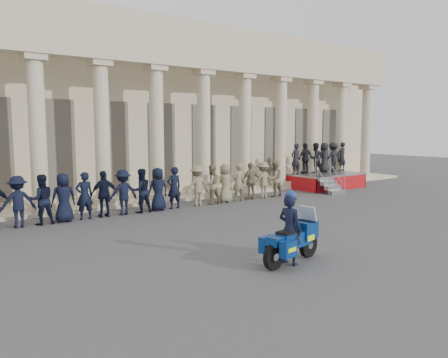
# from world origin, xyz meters

# --- Properties ---
(ground) EXTENTS (90.00, 90.00, 0.00)m
(ground) POSITION_xyz_m (0.00, 0.00, 0.00)
(ground) COLOR #3F3F41
(ground) RESTS_ON ground
(building) EXTENTS (40.00, 12.50, 9.00)m
(building) POSITION_xyz_m (-0.00, 14.74, 4.52)
(building) COLOR #C0B090
(building) RESTS_ON ground
(officer_rank) EXTENTS (18.25, 0.69, 1.82)m
(officer_rank) POSITION_xyz_m (-1.65, 6.13, 0.91)
(officer_rank) COLOR black
(officer_rank) RESTS_ON ground
(reviewing_stand) EXTENTS (4.64, 4.10, 2.63)m
(reviewing_stand) POSITION_xyz_m (11.73, 7.22, 1.45)
(reviewing_stand) COLOR gray
(reviewing_stand) RESTS_ON ground
(motorcycle) EXTENTS (2.17, 1.02, 1.40)m
(motorcycle) POSITION_xyz_m (-0.23, -2.42, 0.61)
(motorcycle) COLOR black
(motorcycle) RESTS_ON ground
(rider) EXTENTS (0.54, 0.72, 1.90)m
(rider) POSITION_xyz_m (-0.35, -2.44, 0.94)
(rider) COLOR black
(rider) RESTS_ON ground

